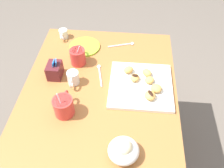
{
  "coord_description": "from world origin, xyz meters",
  "views": [
    {
      "loc": [
        -0.8,
        -0.14,
        1.66
      ],
      "look_at": [
        0.01,
        -0.06,
        0.77
      ],
      "focal_mm": 38.27,
      "sensor_mm": 36.0,
      "label": 1
    }
  ],
  "objects_px": {
    "chocolate_sauce_pitcher": "(63,33)",
    "beignet_4": "(156,88)",
    "cream_pitcher_white": "(73,77)",
    "beignet_5": "(147,73)",
    "dining_table": "(101,105)",
    "coffee_mug_red_right": "(78,56)",
    "sugar_caddy": "(55,70)",
    "ice_cream_bowl": "(124,150)",
    "saucer_lime_left": "(85,47)",
    "coffee_mug_red_left": "(64,106)",
    "beignet_2": "(129,70)",
    "beignet_0": "(150,96)",
    "beignet_1": "(149,80)",
    "beignet_3": "(135,78)",
    "pastry_plate_square": "(141,85)"
  },
  "relations": [
    {
      "from": "cream_pitcher_white",
      "to": "beignet_4",
      "type": "height_order",
      "value": "cream_pitcher_white"
    },
    {
      "from": "coffee_mug_red_left",
      "to": "chocolate_sauce_pitcher",
      "type": "distance_m",
      "value": 0.58
    },
    {
      "from": "beignet_4",
      "to": "beignet_1",
      "type": "bearing_deg",
      "value": 29.92
    },
    {
      "from": "coffee_mug_red_right",
      "to": "ice_cream_bowl",
      "type": "relative_size",
      "value": 1.1
    },
    {
      "from": "ice_cream_bowl",
      "to": "saucer_lime_left",
      "type": "xyz_separation_m",
      "value": [
        0.67,
        0.27,
        -0.04
      ]
    },
    {
      "from": "beignet_1",
      "to": "beignet_5",
      "type": "bearing_deg",
      "value": 13.21
    },
    {
      "from": "sugar_caddy",
      "to": "beignet_5",
      "type": "distance_m",
      "value": 0.48
    },
    {
      "from": "beignet_1",
      "to": "beignet_3",
      "type": "relative_size",
      "value": 0.89
    },
    {
      "from": "beignet_0",
      "to": "beignet_1",
      "type": "xyz_separation_m",
      "value": [
        0.1,
        0.0,
        -0.0
      ]
    },
    {
      "from": "dining_table",
      "to": "pastry_plate_square",
      "type": "bearing_deg",
      "value": -83.51
    },
    {
      "from": "coffee_mug_red_left",
      "to": "saucer_lime_left",
      "type": "relative_size",
      "value": 0.79
    },
    {
      "from": "sugar_caddy",
      "to": "coffee_mug_red_left",
      "type": "bearing_deg",
      "value": -156.16
    },
    {
      "from": "ice_cream_bowl",
      "to": "saucer_lime_left",
      "type": "distance_m",
      "value": 0.72
    },
    {
      "from": "chocolate_sauce_pitcher",
      "to": "saucer_lime_left",
      "type": "height_order",
      "value": "chocolate_sauce_pitcher"
    },
    {
      "from": "dining_table",
      "to": "beignet_5",
      "type": "distance_m",
      "value": 0.31
    },
    {
      "from": "coffee_mug_red_right",
      "to": "saucer_lime_left",
      "type": "relative_size",
      "value": 0.77
    },
    {
      "from": "dining_table",
      "to": "coffee_mug_red_right",
      "type": "height_order",
      "value": "coffee_mug_red_right"
    },
    {
      "from": "saucer_lime_left",
      "to": "beignet_3",
      "type": "relative_size",
      "value": 3.33
    },
    {
      "from": "pastry_plate_square",
      "to": "beignet_1",
      "type": "height_order",
      "value": "beignet_1"
    },
    {
      "from": "sugar_caddy",
      "to": "saucer_lime_left",
      "type": "xyz_separation_m",
      "value": [
        0.25,
        -0.11,
        -0.04
      ]
    },
    {
      "from": "pastry_plate_square",
      "to": "sugar_caddy",
      "type": "distance_m",
      "value": 0.45
    },
    {
      "from": "saucer_lime_left",
      "to": "chocolate_sauce_pitcher",
      "type": "bearing_deg",
      "value": 59.75
    },
    {
      "from": "coffee_mug_red_right",
      "to": "beignet_1",
      "type": "xyz_separation_m",
      "value": [
        -0.13,
        -0.39,
        -0.02
      ]
    },
    {
      "from": "dining_table",
      "to": "ice_cream_bowl",
      "type": "relative_size",
      "value": 7.63
    },
    {
      "from": "beignet_2",
      "to": "beignet_4",
      "type": "xyz_separation_m",
      "value": [
        -0.12,
        -0.14,
        0.0
      ]
    },
    {
      "from": "cream_pitcher_white",
      "to": "beignet_2",
      "type": "xyz_separation_m",
      "value": [
        0.09,
        -0.28,
        -0.01
      ]
    },
    {
      "from": "beignet_4",
      "to": "beignet_5",
      "type": "distance_m",
      "value": 0.12
    },
    {
      "from": "coffee_mug_red_left",
      "to": "beignet_5",
      "type": "distance_m",
      "value": 0.46
    },
    {
      "from": "coffee_mug_red_left",
      "to": "beignet_1",
      "type": "bearing_deg",
      "value": -61.35
    },
    {
      "from": "beignet_0",
      "to": "beignet_5",
      "type": "relative_size",
      "value": 1.03
    },
    {
      "from": "saucer_lime_left",
      "to": "beignet_1",
      "type": "relative_size",
      "value": 3.74
    },
    {
      "from": "sugar_caddy",
      "to": "beignet_4",
      "type": "height_order",
      "value": "sugar_caddy"
    },
    {
      "from": "beignet_0",
      "to": "beignet_4",
      "type": "xyz_separation_m",
      "value": [
        0.05,
        -0.03,
        0.0
      ]
    },
    {
      "from": "coffee_mug_red_left",
      "to": "beignet_3",
      "type": "relative_size",
      "value": 2.64
    },
    {
      "from": "beignet_3",
      "to": "beignet_1",
      "type": "bearing_deg",
      "value": -97.87
    },
    {
      "from": "beignet_0",
      "to": "beignet_2",
      "type": "height_order",
      "value": "same"
    },
    {
      "from": "saucer_lime_left",
      "to": "beignet_1",
      "type": "height_order",
      "value": "beignet_1"
    },
    {
      "from": "beignet_0",
      "to": "pastry_plate_square",
      "type": "bearing_deg",
      "value": 27.04
    },
    {
      "from": "pastry_plate_square",
      "to": "beignet_2",
      "type": "bearing_deg",
      "value": 38.72
    },
    {
      "from": "saucer_lime_left",
      "to": "beignet_4",
      "type": "height_order",
      "value": "beignet_4"
    },
    {
      "from": "coffee_mug_red_right",
      "to": "chocolate_sauce_pitcher",
      "type": "distance_m",
      "value": 0.26
    },
    {
      "from": "dining_table",
      "to": "coffee_mug_red_right",
      "type": "bearing_deg",
      "value": 38.8
    },
    {
      "from": "sugar_caddy",
      "to": "beignet_1",
      "type": "height_order",
      "value": "sugar_caddy"
    },
    {
      "from": "sugar_caddy",
      "to": "beignet_4",
      "type": "distance_m",
      "value": 0.53
    },
    {
      "from": "coffee_mug_red_left",
      "to": "coffee_mug_red_right",
      "type": "relative_size",
      "value": 1.03
    },
    {
      "from": "dining_table",
      "to": "coffee_mug_red_left",
      "type": "distance_m",
      "value": 0.3
    },
    {
      "from": "ice_cream_bowl",
      "to": "saucer_lime_left",
      "type": "bearing_deg",
      "value": 22.09
    },
    {
      "from": "chocolate_sauce_pitcher",
      "to": "beignet_4",
      "type": "distance_m",
      "value": 0.69
    },
    {
      "from": "chocolate_sauce_pitcher",
      "to": "beignet_4",
      "type": "height_order",
      "value": "chocolate_sauce_pitcher"
    },
    {
      "from": "ice_cream_bowl",
      "to": "pastry_plate_square",
      "type": "bearing_deg",
      "value": -10.0
    }
  ]
}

